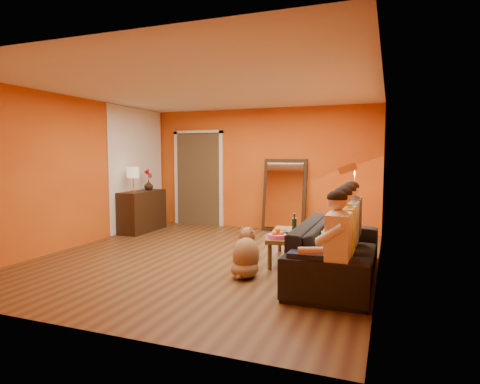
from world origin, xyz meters
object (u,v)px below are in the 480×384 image
at_px(mirror_frame, 284,195).
at_px(person_mid_left, 344,238).
at_px(person_mid_right, 348,230).
at_px(floor_lamp, 354,210).
at_px(sideboard, 142,211).
at_px(coffee_table, 291,247).
at_px(person_far_left, 338,248).
at_px(person_far_right, 352,224).
at_px(tumbler, 301,229).
at_px(sofa, 337,250).
at_px(laptop, 308,229).
at_px(table_lamp, 133,180).
at_px(wine_bottle, 294,224).
at_px(vase, 149,185).
at_px(dog, 246,252).

xyz_separation_m(mirror_frame, person_mid_left, (1.58, -3.36, -0.15)).
bearing_deg(person_mid_right, floor_lamp, 91.34).
height_order(floor_lamp, person_mid_left, floor_lamp).
distance_m(sideboard, coffee_table, 3.72).
bearing_deg(mirror_frame, floor_lamp, -44.72).
relative_size(floor_lamp, person_mid_left, 1.18).
bearing_deg(person_mid_right, sideboard, 158.36).
bearing_deg(person_far_left, person_far_right, 90.00).
bearing_deg(tumbler, mirror_frame, 110.56).
height_order(sofa, floor_lamp, floor_lamp).
bearing_deg(laptop, coffee_table, -123.11).
height_order(table_lamp, wine_bottle, table_lamp).
distance_m(person_mid_right, vase, 4.81).
bearing_deg(tumbler, vase, 159.23).
xyz_separation_m(sofa, tumbler, (-0.62, 0.71, 0.11)).
bearing_deg(mirror_frame, person_far_right, -55.09).
relative_size(dog, person_far_left, 0.54).
relative_size(person_mid_right, tumbler, 12.00).
relative_size(table_lamp, wine_bottle, 1.65).
xyz_separation_m(floor_lamp, person_mid_right, (0.03, -1.28, -0.11)).
bearing_deg(laptop, person_far_right, -28.75).
xyz_separation_m(floor_lamp, dog, (-1.22, -1.78, -0.39)).
relative_size(person_mid_left, person_mid_right, 1.00).
distance_m(sofa, coffee_table, 0.96).
distance_m(floor_lamp, person_mid_right, 1.28).
relative_size(person_far_left, wine_bottle, 3.94).
distance_m(person_far_left, vase, 5.36).
height_order(coffee_table, person_far_right, person_far_right).
bearing_deg(mirror_frame, person_far_left, -68.02).
xyz_separation_m(table_lamp, wine_bottle, (3.55, -0.99, -0.53)).
height_order(sideboard, sofa, sideboard).
bearing_deg(person_far_right, sofa, -101.31).
xyz_separation_m(mirror_frame, coffee_table, (0.71, -2.32, -0.55)).
height_order(mirror_frame, tumbler, mirror_frame).
bearing_deg(person_mid_left, tumbler, 122.97).
relative_size(coffee_table, tumbler, 12.00).
xyz_separation_m(mirror_frame, sofa, (1.45, -2.91, -0.41)).
distance_m(floor_lamp, wine_bottle, 1.16).
bearing_deg(table_lamp, mirror_frame, 26.32).
bearing_deg(mirror_frame, person_mid_right, -60.69).
bearing_deg(floor_lamp, person_mid_left, -88.61).
relative_size(table_lamp, person_far_left, 0.42).
bearing_deg(tumbler, sofa, -48.78).
height_order(dog, person_far_right, person_far_right).
xyz_separation_m(person_far_left, person_mid_right, (0.00, 1.10, 0.00)).
bearing_deg(floor_lamp, dog, -123.91).
bearing_deg(person_mid_right, coffee_table, 150.60).
distance_m(table_lamp, wine_bottle, 3.72).
height_order(dog, person_far_left, person_far_left).
height_order(mirror_frame, person_mid_right, mirror_frame).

